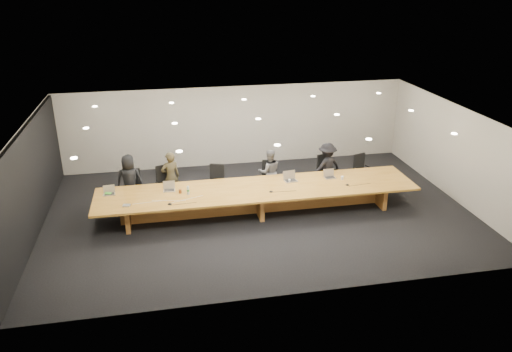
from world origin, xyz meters
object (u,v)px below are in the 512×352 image
(amber_mug, at_px, (180,191))
(mic_left, at_px, (170,204))
(chair_mid_right, at_px, (269,178))
(mic_center, at_px, (271,191))
(chair_far_left, at_px, (134,188))
(person_b, at_px, (171,177))
(water_bottle, at_px, (188,190))
(chair_left, at_px, (167,184))
(chair_mid_left, at_px, (216,182))
(person_a, at_px, (130,180))
(av_box, at_px, (127,205))
(chair_far_right, at_px, (363,170))
(paper_cup_near, at_px, (289,181))
(conference_table, at_px, (258,196))
(laptop_d, at_px, (291,176))
(laptop_e, at_px, (330,174))
(mic_right, at_px, (347,185))
(chair_right, at_px, (327,172))
(person_d, at_px, (327,167))
(laptop_a, at_px, (109,190))
(laptop_b, at_px, (169,187))
(person_c, at_px, (269,172))

(amber_mug, distance_m, mic_left, 0.73)
(chair_mid_right, relative_size, mic_center, 9.12)
(chair_far_left, bearing_deg, mic_center, -26.26)
(person_b, xyz_separation_m, water_bottle, (0.43, -1.29, 0.09))
(chair_left, bearing_deg, chair_mid_left, -19.66)
(chair_left, height_order, chair_mid_right, chair_left)
(person_a, relative_size, av_box, 8.09)
(chair_far_right, height_order, paper_cup_near, chair_far_right)
(conference_table, bearing_deg, mic_center, -45.97)
(chair_far_left, bearing_deg, laptop_d, -15.49)
(chair_mid_right, height_order, water_bottle, chair_mid_right)
(laptop_e, distance_m, mic_right, 0.69)
(mic_center, bearing_deg, laptop_d, 41.02)
(person_b, height_order, laptop_d, person_b)
(mic_right, bearing_deg, chair_right, 94.11)
(chair_right, bearing_deg, av_box, -176.59)
(person_b, height_order, water_bottle, person_b)
(chair_far_left, relative_size, chair_left, 0.96)
(mic_right, bearing_deg, water_bottle, 176.86)
(av_box, bearing_deg, amber_mug, 30.69)
(av_box, height_order, mic_left, mic_left)
(person_d, bearing_deg, mic_center, 17.61)
(laptop_a, xyz_separation_m, paper_cup_near, (5.06, -0.10, -0.08))
(person_d, height_order, laptop_e, person_d)
(laptop_d, bearing_deg, conference_table, -170.49)
(amber_mug, bearing_deg, laptop_a, 171.68)
(laptop_d, bearing_deg, laptop_e, -7.44)
(chair_mid_right, height_order, laptop_b, chair_mid_right)
(conference_table, relative_size, water_bottle, 40.04)
(person_d, height_order, mic_left, person_d)
(person_c, relative_size, av_box, 7.45)
(conference_table, height_order, person_d, person_d)
(conference_table, height_order, mic_center, mic_center)
(chair_right, bearing_deg, chair_far_right, -7.89)
(person_d, bearing_deg, mic_right, 77.64)
(conference_table, xyz_separation_m, chair_mid_right, (0.58, 1.19, 0.01))
(water_bottle, bearing_deg, paper_cup_near, 5.75)
(laptop_b, distance_m, water_bottle, 0.60)
(chair_mid_right, relative_size, chair_right, 0.94)
(amber_mug, bearing_deg, laptop_b, 143.95)
(person_a, bearing_deg, person_c, -174.24)
(laptop_d, relative_size, av_box, 1.92)
(paper_cup_near, xyz_separation_m, mic_left, (-3.46, -0.84, -0.03))
(chair_far_right, height_order, person_d, person_d)
(chair_mid_right, xyz_separation_m, mic_center, (-0.27, -1.51, 0.24))
(conference_table, height_order, mic_right, mic_right)
(mic_right, bearing_deg, amber_mug, 175.55)
(laptop_b, bearing_deg, mic_center, -10.08)
(chair_far_right, distance_m, laptop_d, 2.85)
(amber_mug, distance_m, av_box, 1.52)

